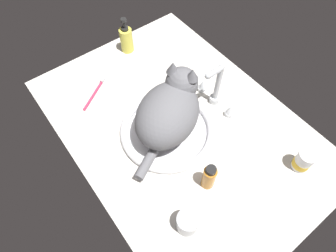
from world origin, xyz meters
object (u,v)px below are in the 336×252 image
(metal_jar, at_px, (187,223))
(soap_pump_bottle, at_px, (126,39))
(faucet, at_px, (216,90))
(amber_bottle, at_px, (209,177))
(pill_bottle, at_px, (303,161))
(sink_basin, at_px, (168,130))
(toothbrush, at_px, (95,92))
(cat, at_px, (171,109))

(metal_jar, distance_m, soap_pump_bottle, 0.79)
(faucet, xyz_separation_m, amber_bottle, (0.23, -0.24, -0.02))
(pill_bottle, relative_size, soap_pump_bottle, 0.53)
(pill_bottle, bearing_deg, sink_basin, -144.43)
(metal_jar, xyz_separation_m, toothbrush, (-0.61, 0.03, -0.03))
(cat, bearing_deg, sink_basin, -62.56)
(cat, height_order, metal_jar, cat)
(amber_bottle, relative_size, pill_bottle, 1.35)
(sink_basin, height_order, toothbrush, sink_basin)
(sink_basin, height_order, metal_jar, metal_jar)
(faucet, bearing_deg, amber_bottle, -45.78)
(soap_pump_bottle, xyz_separation_m, toothbrush, (0.13, -0.24, -0.05))
(cat, xyz_separation_m, amber_bottle, (0.24, -0.04, -0.06))
(amber_bottle, relative_size, toothbrush, 0.75)
(sink_basin, xyz_separation_m, amber_bottle, (0.23, -0.02, 0.04))
(faucet, distance_m, amber_bottle, 0.33)
(faucet, relative_size, metal_jar, 2.70)
(sink_basin, xyz_separation_m, cat, (-0.01, 0.02, 0.10))
(faucet, bearing_deg, soap_pump_bottle, -167.10)
(amber_bottle, bearing_deg, pill_bottle, 63.71)
(amber_bottle, xyz_separation_m, pill_bottle, (0.14, 0.28, -0.01))
(amber_bottle, distance_m, soap_pump_bottle, 0.69)
(sink_basin, relative_size, toothbrush, 2.28)
(pill_bottle, bearing_deg, toothbrush, -150.72)
(soap_pump_bottle, height_order, toothbrush, soap_pump_bottle)
(metal_jar, relative_size, toothbrush, 0.48)
(amber_bottle, bearing_deg, cat, 171.53)
(cat, distance_m, pill_bottle, 0.46)
(faucet, bearing_deg, metal_jar, -51.80)
(cat, xyz_separation_m, toothbrush, (-0.31, -0.14, -0.11))
(sink_basin, distance_m, metal_jar, 0.33)
(sink_basin, height_order, cat, cat)
(sink_basin, relative_size, metal_jar, 4.74)
(faucet, distance_m, toothbrush, 0.47)
(sink_basin, relative_size, soap_pump_bottle, 2.14)
(amber_bottle, bearing_deg, metal_jar, -65.19)
(toothbrush, bearing_deg, soap_pump_bottle, 118.82)
(sink_basin, distance_m, amber_bottle, 0.24)
(cat, relative_size, pill_bottle, 4.35)
(faucet, bearing_deg, pill_bottle, 6.99)
(pill_bottle, xyz_separation_m, soap_pump_bottle, (-0.82, -0.15, 0.02))
(cat, bearing_deg, toothbrush, -155.78)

